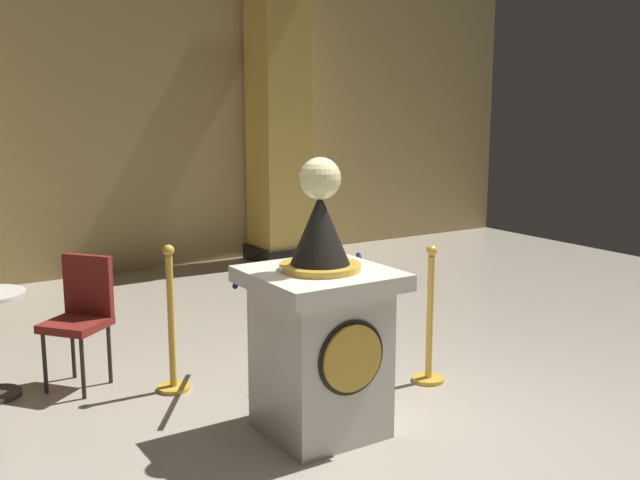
{
  "coord_description": "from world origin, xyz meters",
  "views": [
    {
      "loc": [
        -2.48,
        -3.42,
        2.05
      ],
      "look_at": [
        -0.11,
        0.29,
        1.23
      ],
      "focal_mm": 41.58,
      "sensor_mm": 36.0,
      "label": 1
    }
  ],
  "objects": [
    {
      "name": "ground_plane",
      "position": [
        0.0,
        0.0,
        0.0
      ],
      "size": [
        12.88,
        12.88,
        0.0
      ],
      "primitive_type": "plane",
      "color": "#9E9384"
    },
    {
      "name": "back_wall",
      "position": [
        0.0,
        5.48,
        1.98
      ],
      "size": [
        12.88,
        0.16,
        3.96
      ],
      "primitive_type": "cube",
      "color": "tan",
      "rests_on": "ground_plane"
    },
    {
      "name": "pedestal_clock",
      "position": [
        -0.11,
        0.29,
        0.66
      ],
      "size": [
        0.83,
        0.83,
        1.74
      ],
      "color": "beige",
      "rests_on": "ground_plane"
    },
    {
      "name": "stanchion_near",
      "position": [
        1.03,
        0.58,
        0.36
      ],
      "size": [
        0.24,
        0.24,
        1.04
      ],
      "color": "gold",
      "rests_on": "ground_plane"
    },
    {
      "name": "stanchion_far",
      "position": [
        -0.64,
        1.44,
        0.38
      ],
      "size": [
        0.24,
        0.24,
        1.07
      ],
      "color": "gold",
      "rests_on": "ground_plane"
    },
    {
      "name": "velvet_rope",
      "position": [
        0.2,
        1.01,
        0.79
      ],
      "size": [
        1.3,
        1.29,
        0.22
      ],
      "color": "#141947"
    },
    {
      "name": "column_right",
      "position": [
        2.24,
        4.98,
        1.89
      ],
      "size": [
        0.76,
        0.76,
        3.8
      ],
      "color": "black",
      "rests_on": "ground_plane"
    },
    {
      "name": "cafe_chair_red",
      "position": [
        -1.15,
        1.89,
        0.57
      ],
      "size": [
        0.56,
        0.56,
        0.96
      ],
      "color": "black",
      "rests_on": "ground_plane"
    }
  ]
}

